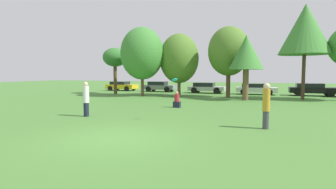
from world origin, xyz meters
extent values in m
plane|color=#477A33|center=(0.00, 0.00, 0.00)|extent=(120.00, 120.00, 0.00)
cylinder|color=#191E33|center=(-4.10, 3.57, 0.36)|extent=(0.27, 0.27, 0.72)
cylinder|color=silver|center=(-4.10, 3.57, 1.16)|extent=(0.32, 0.32, 0.88)
sphere|color=beige|center=(-4.10, 3.57, 1.71)|extent=(0.23, 0.23, 0.23)
cylinder|color=#3F3F47|center=(4.79, 3.67, 0.37)|extent=(0.25, 0.25, 0.73)
cylinder|color=#BF8C26|center=(4.79, 3.67, 1.18)|extent=(0.29, 0.29, 0.89)
sphere|color=beige|center=(4.79, 3.67, 1.74)|extent=(0.26, 0.26, 0.26)
cylinder|color=#19B2D8|center=(0.71, 3.99, 1.96)|extent=(0.28, 0.25, 0.18)
cube|color=#191E33|center=(-0.91, 8.81, 0.20)|extent=(0.44, 0.37, 0.39)
cylinder|color=#A52633|center=(-0.91, 8.81, 0.64)|extent=(0.33, 0.33, 0.49)
sphere|color=tan|center=(-0.91, 8.81, 0.97)|extent=(0.20, 0.20, 0.20)
cylinder|color=brown|center=(-11.27, 17.54, 1.64)|extent=(0.37, 0.37, 3.29)
ellipsoid|color=#33702D|center=(-11.27, 17.54, 4.01)|extent=(2.64, 2.64, 2.04)
cylinder|color=brown|center=(-7.07, 15.84, 1.52)|extent=(0.29, 0.29, 3.03)
ellipsoid|color=#3D7F33|center=(-7.07, 15.84, 4.19)|extent=(4.22, 4.22, 5.11)
cylinder|color=brown|center=(-3.86, 17.67, 1.33)|extent=(0.32, 0.32, 2.66)
ellipsoid|color=#4C7528|center=(-3.86, 17.67, 3.73)|extent=(3.90, 3.90, 4.92)
cylinder|color=brown|center=(1.04, 17.58, 1.63)|extent=(0.39, 0.39, 3.26)
ellipsoid|color=#4C7528|center=(1.04, 17.58, 4.31)|extent=(3.82, 3.82, 4.56)
cylinder|color=brown|center=(2.82, 15.42, 1.29)|extent=(0.48, 0.48, 2.58)
cone|color=#3D7F33|center=(2.82, 15.42, 4.01)|extent=(2.85, 2.85, 2.85)
cylinder|color=#473323|center=(7.37, 17.99, 1.93)|extent=(0.29, 0.29, 3.87)
cone|color=#3D7F33|center=(7.37, 17.99, 6.01)|extent=(4.29, 4.29, 4.29)
cube|color=gold|center=(-13.56, 22.66, 0.53)|extent=(3.94, 2.03, 0.54)
cube|color=black|center=(-13.85, 22.65, 0.99)|extent=(2.19, 1.74, 0.38)
cylinder|color=black|center=(-12.39, 23.64, 0.31)|extent=(0.63, 0.22, 0.63)
cylinder|color=black|center=(-12.32, 21.76, 0.31)|extent=(0.63, 0.22, 0.63)
cylinder|color=black|center=(-14.80, 23.56, 0.31)|extent=(0.63, 0.22, 0.63)
cylinder|color=black|center=(-14.73, 21.67, 0.31)|extent=(0.63, 0.22, 0.63)
cube|color=slate|center=(-8.04, 22.50, 0.55)|extent=(3.94, 1.81, 0.53)
cube|color=black|center=(-8.33, 22.49, 1.03)|extent=(2.19, 1.55, 0.43)
cylinder|color=black|center=(-6.87, 23.38, 0.33)|extent=(0.68, 0.20, 0.67)
cylinder|color=black|center=(-6.81, 21.71, 0.33)|extent=(0.68, 0.20, 0.67)
cylinder|color=black|center=(-9.28, 23.29, 0.33)|extent=(0.68, 0.20, 0.67)
cylinder|color=black|center=(-9.22, 21.62, 0.33)|extent=(0.68, 0.20, 0.67)
cube|color=#B2B2B7|center=(-2.11, 22.28, 0.52)|extent=(4.17, 2.02, 0.45)
cube|color=black|center=(-2.42, 22.27, 0.97)|extent=(2.31, 1.73, 0.45)
cylinder|color=black|center=(-0.87, 23.27, 0.34)|extent=(0.69, 0.20, 0.68)
cylinder|color=black|center=(-0.81, 21.39, 0.34)|extent=(0.69, 0.20, 0.68)
cylinder|color=black|center=(-3.42, 23.18, 0.34)|extent=(0.69, 0.20, 0.68)
cylinder|color=black|center=(-3.35, 21.30, 0.34)|extent=(0.69, 0.20, 0.68)
cube|color=silver|center=(3.31, 22.19, 0.51)|extent=(4.20, 1.98, 0.51)
cube|color=black|center=(2.99, 22.18, 0.97)|extent=(2.33, 1.70, 0.41)
cylinder|color=black|center=(4.56, 23.16, 0.30)|extent=(0.62, 0.22, 0.61)
cylinder|color=black|center=(4.62, 21.32, 0.30)|extent=(0.62, 0.22, 0.61)
cylinder|color=black|center=(1.99, 23.07, 0.30)|extent=(0.62, 0.22, 0.61)
cylinder|color=black|center=(2.05, 21.23, 0.30)|extent=(0.62, 0.22, 0.61)
cube|color=black|center=(8.70, 22.48, 0.57)|extent=(4.53, 1.89, 0.54)
cube|color=black|center=(8.37, 22.47, 1.05)|extent=(2.51, 1.61, 0.41)
cylinder|color=black|center=(10.06, 23.39, 0.35)|extent=(0.71, 0.19, 0.71)
cylinder|color=black|center=(10.12, 21.66, 0.35)|extent=(0.71, 0.19, 0.71)
cylinder|color=black|center=(7.28, 23.29, 0.35)|extent=(0.71, 0.19, 0.71)
cylinder|color=black|center=(7.35, 21.57, 0.35)|extent=(0.71, 0.19, 0.71)
camera|label=1|loc=(5.09, -7.89, 2.27)|focal=28.77mm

